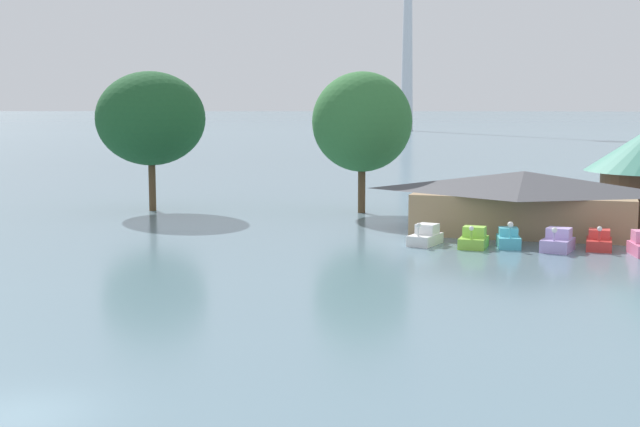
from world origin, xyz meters
The scene contains 9 objects.
ground_plane centered at (0.00, 0.00, 0.00)m, with size 2000.00×2000.00×0.00m, color slate.
pedal_boat_white centered at (5.71, 33.95, 0.52)m, with size 2.02×2.95×1.54m.
pedal_boat_lime centered at (8.81, 33.61, 0.52)m, with size 1.69×2.36×1.50m.
pedal_boat_cyan centered at (10.88, 34.39, 0.51)m, with size 1.74×2.48×1.75m.
pedal_boat_lavender centered at (13.89, 33.91, 0.56)m, with size 2.09×2.73×1.59m.
pedal_boat_red centered at (16.31, 35.19, 0.49)m, with size 1.51×2.55×1.59m.
boathouse centered at (11.30, 40.93, 2.27)m, with size 15.88×8.68×4.32m.
shoreline_tree_tall_left centered at (-19.46, 45.01, 7.72)m, with size 9.08×9.08×11.63m.
shoreline_tree_mid centered at (-2.27, 48.75, 7.47)m, with size 8.19×8.19×11.56m.
Camera 1 is at (15.38, -21.04, 8.98)m, focal length 49.24 mm.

